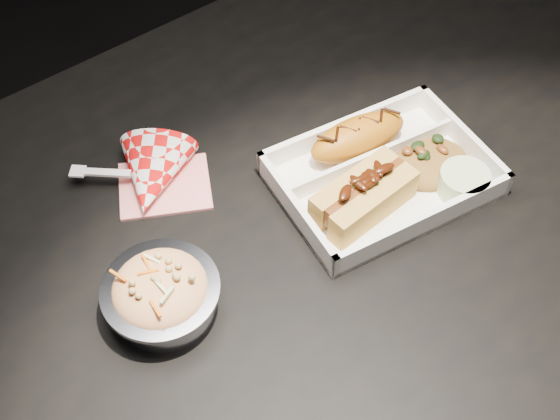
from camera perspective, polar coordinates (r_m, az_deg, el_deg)
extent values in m
cube|color=black|center=(0.85, 0.67, -1.07)|extent=(1.20, 0.80, 0.03)
cylinder|color=black|center=(1.55, 8.35, 8.83)|extent=(0.05, 0.05, 0.72)
cube|color=silver|center=(0.87, 8.22, 2.24)|extent=(0.28, 0.22, 0.01)
cube|color=silver|center=(0.90, 5.27, 6.51)|extent=(0.25, 0.05, 0.04)
cube|color=silver|center=(0.82, 11.69, -1.12)|extent=(0.25, 0.05, 0.04)
cube|color=silver|center=(0.81, 1.30, -0.20)|extent=(0.04, 0.18, 0.04)
cube|color=silver|center=(0.92, 14.58, 5.59)|extent=(0.04, 0.18, 0.04)
cube|color=silver|center=(0.87, 7.40, 3.90)|extent=(0.23, 0.04, 0.03)
ellipsoid|color=#B36711|center=(0.88, 6.35, 5.92)|extent=(0.14, 0.07, 0.05)
cube|color=gold|center=(0.81, 7.65, 0.35)|extent=(0.13, 0.03, 0.04)
cube|color=gold|center=(0.83, 5.96, 1.74)|extent=(0.13, 0.03, 0.04)
cylinder|color=brown|center=(0.81, 6.86, 1.45)|extent=(0.12, 0.03, 0.03)
ellipsoid|color=olive|center=(0.88, 12.22, 4.19)|extent=(0.11, 0.10, 0.03)
cylinder|color=#B9CF9D|center=(0.86, 14.69, 2.19)|extent=(0.06, 0.06, 0.03)
cylinder|color=silver|center=(0.76, -9.52, -7.11)|extent=(0.11, 0.11, 0.04)
cylinder|color=silver|center=(0.74, -9.71, -6.34)|extent=(0.13, 0.13, 0.01)
ellipsoid|color=#C9BC8D|center=(0.74, -9.71, -6.34)|extent=(0.10, 0.10, 0.04)
cube|color=red|center=(0.87, -9.35, 1.93)|extent=(0.14, 0.13, 0.00)
cone|color=red|center=(0.86, -10.39, 2.68)|extent=(0.15, 0.15, 0.10)
cube|color=white|center=(0.87, -13.94, 2.96)|extent=(0.05, 0.05, 0.00)
cube|color=white|center=(0.88, -16.12, 3.03)|extent=(0.03, 0.03, 0.00)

